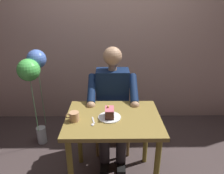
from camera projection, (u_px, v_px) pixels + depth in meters
name	position (u px, v px, depth m)	size (l,w,h in m)	color
cafe_rear_panel	(112.00, 19.00, 2.80)	(6.40, 0.12, 3.00)	tan
dining_table	(113.00, 128.00, 1.88)	(0.85, 0.64, 0.75)	olive
chair	(112.00, 109.00, 2.50)	(0.42, 0.42, 0.90)	olive
seated_person	(113.00, 103.00, 2.27)	(0.53, 0.58, 1.28)	#0F2044
dessert_plate	(110.00, 117.00, 1.82)	(0.20, 0.20, 0.01)	white
cake_slice	(109.00, 113.00, 1.80)	(0.08, 0.12, 0.10)	#46261E
coffee_cup	(74.00, 116.00, 1.76)	(0.12, 0.08, 0.08)	tan
dessert_spoon	(93.00, 123.00, 1.74)	(0.04, 0.14, 0.01)	silver
balloon_display	(33.00, 74.00, 2.32)	(0.28, 0.39, 1.21)	#B2C1C6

